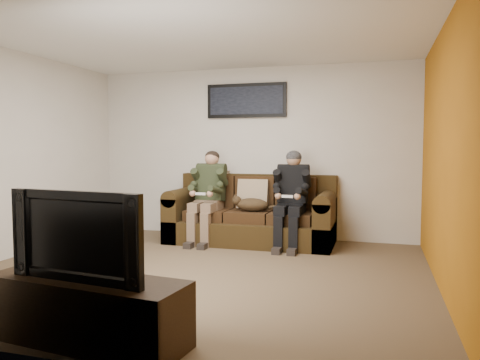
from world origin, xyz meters
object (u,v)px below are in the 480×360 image
(sofa, at_px, (252,217))
(person_right, at_px, (291,192))
(framed_poster, at_px, (246,101))
(television, at_px, (86,234))
(tv_stand, at_px, (88,310))
(person_left, at_px, (208,190))
(cat, at_px, (251,204))

(sofa, xyz_separation_m, person_right, (0.61, -0.20, 0.39))
(framed_poster, distance_m, television, 4.37)
(framed_poster, relative_size, tv_stand, 0.84)
(person_left, xyz_separation_m, tv_stand, (0.42, -3.58, -0.52))
(sofa, bearing_deg, person_right, -18.00)
(cat, bearing_deg, television, -93.70)
(person_left, height_order, person_right, person_right)
(person_right, bearing_deg, person_left, -179.98)
(person_right, bearing_deg, sofa, 162.00)
(person_left, distance_m, person_right, 1.23)
(sofa, height_order, cat, sofa)
(sofa, relative_size, television, 2.19)
(sofa, xyz_separation_m, person_left, (-0.61, -0.20, 0.39))
(sofa, relative_size, person_left, 1.79)
(person_left, height_order, framed_poster, framed_poster)
(person_right, height_order, framed_poster, framed_poster)
(person_left, height_order, cat, person_left)
(sofa, height_order, person_right, person_right)
(tv_stand, bearing_deg, television, 0.00)
(sofa, xyz_separation_m, tv_stand, (-0.19, -3.79, -0.14))
(cat, xyz_separation_m, television, (-0.23, -3.56, 0.20))
(tv_stand, distance_m, television, 0.55)
(person_left, height_order, tv_stand, person_left)
(person_right, distance_m, framed_poster, 1.67)
(tv_stand, xyz_separation_m, television, (0.00, 0.00, 0.55))
(sofa, relative_size, cat, 3.62)
(person_right, relative_size, tv_stand, 0.90)
(person_right, bearing_deg, cat, -177.87)
(sofa, distance_m, person_left, 0.76)
(person_left, distance_m, cat, 0.68)
(sofa, xyz_separation_m, cat, (0.04, -0.22, 0.21))
(television, bearing_deg, person_left, 103.26)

